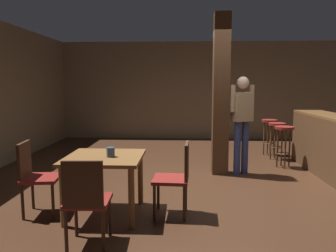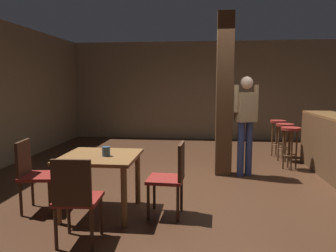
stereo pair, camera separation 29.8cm
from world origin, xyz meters
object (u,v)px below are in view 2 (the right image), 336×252
Objects in this scene: chair_east at (172,175)px; dining_table at (100,165)px; bar_counter at (331,146)px; chair_south at (76,196)px; standing_person at (246,119)px; bar_stool_mid at (285,133)px; chair_west at (33,172)px; bar_stool_far at (278,130)px; napkin_cup at (106,151)px; bar_stool_near at (291,138)px.

dining_table is at bearing 179.78° from chair_east.
dining_table is at bearing -149.79° from bar_counter.
chair_south is 3.40m from standing_person.
standing_person reaches higher than bar_stool_mid.
chair_west is 1.00× the size of chair_east.
chair_west is at bearing -145.70° from standing_person.
bar_stool_far is (2.01, 3.55, 0.09)m from chair_east.
standing_person reaches higher than napkin_cup.
bar_stool_far is (-0.04, 0.44, 0.01)m from bar_stool_mid.
bar_stool_mid reaches higher than dining_table.
bar_counter reaches higher than chair_east.
chair_south is at bearing -88.52° from dining_table.
bar_counter is 1.21m from bar_stool_mid.
chair_east is 3.27m from bar_counter.
chair_south is 0.85m from napkin_cup.
standing_person is at bearing -119.04° from bar_stool_far.
bar_stool_far is at bearing 89.27° from bar_stool_near.
chair_west is 1.00× the size of chair_south.
standing_person is (2.83, 1.93, 0.50)m from chair_west.
bar_stool_near is (0.90, 0.53, -0.41)m from standing_person.
chair_south reaches higher than napkin_cup.
dining_table is 1.16× the size of bar_stool_mid.
chair_east is 3.14m from bar_stool_near.
chair_south is at bearing -42.92° from chair_west.
standing_person is at bearing 59.96° from chair_east.
chair_west is at bearing 137.08° from chair_south.
napkin_cup is 4.25m from bar_stool_mid.
standing_person reaches higher than chair_west.
chair_south is at bearing -123.18° from bar_stool_far.
chair_south is 5.24m from bar_stool_far.
napkin_cup is 3.73m from bar_stool_near.
dining_table is 7.93× the size of napkin_cup.
standing_person is 1.55m from bar_counter.
chair_west is at bearing -140.37° from bar_stool_mid.
chair_west is (-0.85, -0.03, -0.10)m from dining_table.
bar_stool_mid is at bearing 56.50° from chair_east.
bar_counter is at bearing 30.21° from dining_table.
bar_stool_near is 1.02× the size of bar_stool_mid.
napkin_cup is 4.56m from bar_stool_far.
bar_stool_near reaches higher than bar_stool_mid.
chair_west is 1.73m from chair_east.
dining_table is 1.14× the size of bar_stool_near.
chair_south reaches higher than bar_stool_mid.
bar_stool_far is at bearing 60.96° from standing_person.
chair_south reaches higher than dining_table.
napkin_cup reaches higher than bar_stool_mid.
standing_person reaches higher than chair_east.
bar_stool_near is (2.00, 2.43, 0.09)m from chair_east.
bar_stool_far is at bearing 52.01° from napkin_cup.
standing_person reaches higher than bar_counter.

